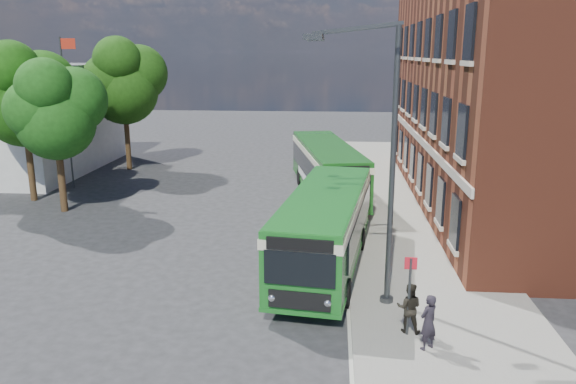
{
  "coord_description": "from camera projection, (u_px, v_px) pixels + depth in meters",
  "views": [
    {
      "loc": [
        3.36,
        -19.28,
        8.14
      ],
      "look_at": [
        1.42,
        4.38,
        2.2
      ],
      "focal_mm": 35.0,
      "sensor_mm": 36.0,
      "label": 1
    }
  ],
  "objects": [
    {
      "name": "bus_stop_sign",
      "position": [
        409.0,
        291.0,
        16.01
      ],
      "size": [
        0.35,
        0.08,
        2.52
      ],
      "color": "#343739",
      "rests_on": "ground"
    },
    {
      "name": "ground",
      "position": [
        241.0,
        277.0,
        20.88
      ],
      "size": [
        120.0,
        120.0,
        0.0
      ],
      "primitive_type": "plane",
      "color": "#28282B",
      "rests_on": "ground"
    },
    {
      "name": "flagpole",
      "position": [
        67.0,
        107.0,
        33.24
      ],
      "size": [
        0.95,
        0.1,
        9.0
      ],
      "color": "#343739",
      "rests_on": "ground"
    },
    {
      "name": "pavement",
      "position": [
        405.0,
        218.0,
        28.04
      ],
      "size": [
        6.0,
        48.0,
        0.15
      ],
      "primitive_type": "cube",
      "color": "gray",
      "rests_on": "ground"
    },
    {
      "name": "bus_rear",
      "position": [
        327.0,
        165.0,
        32.25
      ],
      "size": [
        4.72,
        11.71,
        3.02
      ],
      "color": "#175619",
      "rests_on": "ground"
    },
    {
      "name": "tree_right",
      "position": [
        124.0,
        80.0,
        38.51
      ],
      "size": [
        5.45,
        5.18,
        9.2
      ],
      "color": "#3B2715",
      "rests_on": "ground"
    },
    {
      "name": "kerb_line",
      "position": [
        344.0,
        218.0,
        28.3
      ],
      "size": [
        0.12,
        48.0,
        0.01
      ],
      "primitive_type": "cube",
      "color": "beige",
      "rests_on": "ground"
    },
    {
      "name": "bus_front",
      "position": [
        326.0,
        223.0,
        21.28
      ],
      "size": [
        3.9,
        10.46,
        3.02
      ],
      "color": "#19661E",
      "rests_on": "ground"
    },
    {
      "name": "white_building",
      "position": [
        25.0,
        118.0,
        38.83
      ],
      "size": [
        9.4,
        13.4,
        7.3
      ],
      "color": "beige",
      "rests_on": "ground"
    },
    {
      "name": "street_lamp",
      "position": [
        381.0,
        163.0,
        17.4
      ],
      "size": [
        2.96,
        2.38,
        9.0
      ],
      "color": "#343739",
      "rests_on": "ground"
    },
    {
      "name": "pedestrian_a",
      "position": [
        428.0,
        322.0,
        15.35
      ],
      "size": [
        0.7,
        0.66,
        1.6
      ],
      "primitive_type": "imported",
      "rotation": [
        0.0,
        0.0,
        3.81
      ],
      "color": "black",
      "rests_on": "pavement"
    },
    {
      "name": "brick_office",
      "position": [
        536.0,
        75.0,
        29.68
      ],
      "size": [
        12.1,
        26.0,
        14.2
      ],
      "color": "maroon",
      "rests_on": "ground"
    },
    {
      "name": "tree_left",
      "position": [
        55.0,
        109.0,
        28.17
      ],
      "size": [
        4.68,
        4.45,
        7.9
      ],
      "color": "#3B2715",
      "rests_on": "ground"
    },
    {
      "name": "tree_mid",
      "position": [
        23.0,
        94.0,
        30.21
      ],
      "size": [
        5.19,
        4.94,
        8.77
      ],
      "color": "#3B2715",
      "rests_on": "ground"
    },
    {
      "name": "pedestrian_b",
      "position": [
        409.0,
        308.0,
        16.32
      ],
      "size": [
        0.83,
        0.7,
        1.51
      ],
      "primitive_type": "imported",
      "rotation": [
        0.0,
        0.0,
        2.96
      ],
      "color": "black",
      "rests_on": "pavement"
    }
  ]
}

